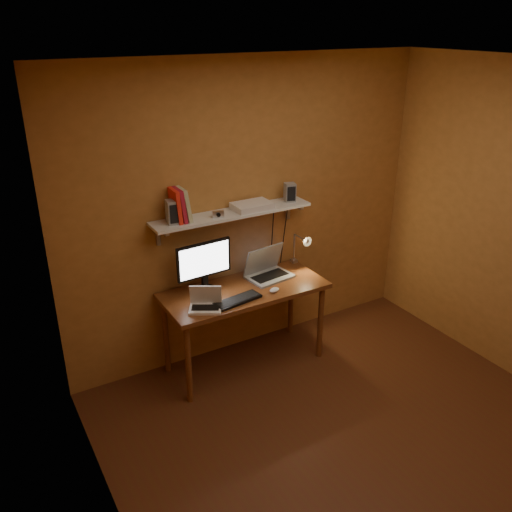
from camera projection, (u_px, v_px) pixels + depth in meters
room at (373, 283)px, 3.44m from camera, size 3.44×3.24×2.64m
desk at (245, 297)px, 4.61m from camera, size 1.40×0.60×0.75m
wall_shelf at (233, 214)px, 4.48m from camera, size 1.40×0.25×0.21m
monitor at (204, 264)px, 4.43m from camera, size 0.48×0.22×0.44m
laptop at (267, 269)px, 4.76m from camera, size 0.41×0.32×0.28m
netbook at (206, 302)px, 4.24m from camera, size 0.31×0.28×0.19m
keyboard at (238, 300)px, 4.36m from camera, size 0.42×0.19×0.02m
mouse at (274, 290)px, 4.51m from camera, size 0.11×0.09×0.03m
desk_lamp at (301, 246)px, 4.89m from camera, size 0.09×0.23×0.38m
speaker_left at (174, 212)px, 4.19m from camera, size 0.12×0.12×0.19m
speaker_right at (290, 192)px, 4.70m from camera, size 0.11×0.11×0.16m
books at (180, 205)px, 4.22m from camera, size 0.14×0.18×0.27m
shelf_camera at (218, 214)px, 4.34m from camera, size 0.10×0.05×0.06m
router at (252, 206)px, 4.53m from camera, size 0.33×0.22×0.05m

